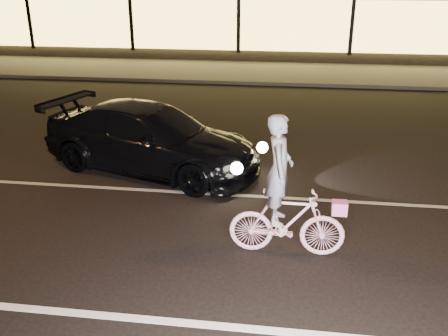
# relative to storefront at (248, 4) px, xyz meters

# --- Properties ---
(ground) EXTENTS (90.00, 90.00, 0.00)m
(ground) POSITION_rel_storefront_xyz_m (0.00, -18.97, -2.15)
(ground) COLOR black
(ground) RESTS_ON ground
(lane_stripe_near) EXTENTS (60.00, 0.12, 0.01)m
(lane_stripe_near) POSITION_rel_storefront_xyz_m (0.00, -20.47, -2.14)
(lane_stripe_near) COLOR silver
(lane_stripe_near) RESTS_ON ground
(lane_stripe_far) EXTENTS (60.00, 0.10, 0.01)m
(lane_stripe_far) POSITION_rel_storefront_xyz_m (0.00, -16.97, -2.14)
(lane_stripe_far) COLOR gray
(lane_stripe_far) RESTS_ON ground
(sidewalk) EXTENTS (30.00, 4.00, 0.12)m
(sidewalk) POSITION_rel_storefront_xyz_m (0.00, -5.97, -2.09)
(sidewalk) COLOR #383533
(sidewalk) RESTS_ON ground
(storefront) EXTENTS (25.40, 8.42, 4.20)m
(storefront) POSITION_rel_storefront_xyz_m (0.00, 0.00, 0.00)
(storefront) COLOR black
(storefront) RESTS_ON ground
(cyclist) EXTENTS (1.61, 0.56, 2.03)m
(cyclist) POSITION_rel_storefront_xyz_m (2.24, -18.79, -1.43)
(cyclist) COLOR #FF528B
(cyclist) RESTS_ON ground
(sedan) EXTENTS (4.79, 3.10, 1.29)m
(sedan) POSITION_rel_storefront_xyz_m (-0.44, -15.93, -1.50)
(sedan) COLOR black
(sedan) RESTS_ON ground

